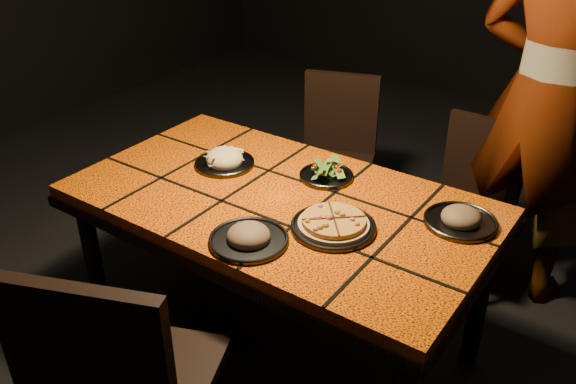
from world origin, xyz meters
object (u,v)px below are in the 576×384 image
Objects in this scene: chair_far_left at (336,147)px; chair_far_right at (472,193)px; chair_near at (119,383)px; diner at (546,98)px; plate_pizza at (334,225)px; plate_pasta at (225,160)px; dining_table at (279,214)px.

chair_far_right is (0.76, -0.01, -0.03)m from chair_far_left.
diner is (0.60, 1.95, 0.38)m from chair_near.
chair_far_right is (0.38, 1.84, -0.11)m from chair_near.
chair_near is 1.23× the size of chair_far_right.
plate_pizza is 1.41× the size of plate_pasta.
chair_far_right is 2.33× the size of plate_pizza.
chair_far_left is at bearing -179.64° from chair_far_right.
plate_pasta is (-0.34, 0.08, 0.10)m from dining_table.
chair_far_right is at bearing 64.25° from dining_table.
chair_far_left is at bearing 119.94° from plate_pizza.
chair_far_left is 3.52× the size of plate_pasta.
dining_table is 4.57× the size of plate_pizza.
plate_pizza is at bearing -79.69° from chair_far_left.
chair_near is 0.53× the size of diner.
diner reaches higher than chair_near.
diner is 1.42m from plate_pasta.
diner is at bearing -128.72° from chair_near.
chair_far_right is (0.46, 0.95, -0.20)m from dining_table.
diner is 5.44× the size of plate_pizza.
dining_table is at bearing -114.75° from chair_far_right.
plate_pizza is (0.29, -0.07, 0.10)m from dining_table.
chair_far_right is 0.43× the size of diner.
dining_table is 6.43× the size of plate_pasta.
chair_near is 4.04× the size of plate_pasta.
plate_pasta is at bearing 165.82° from plate_pizza.
plate_pasta is at bearing 54.92° from diner.
chair_far_right is at bearing 39.07° from diner.
chair_far_left is at bearing -100.07° from chair_near.
chair_far_left reaches higher than plate_pizza.
dining_table is 0.84× the size of diner.
diner reaches higher than plate_pizza.
chair_near is at bearing -85.26° from dining_table.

